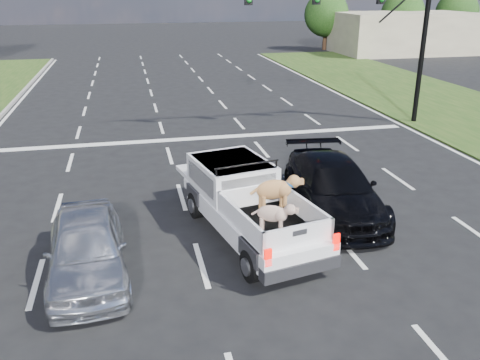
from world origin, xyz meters
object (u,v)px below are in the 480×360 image
object	(u,v)px
pickup_truck	(248,202)
black_coupe	(333,187)
traffic_signal	(375,14)
silver_sedan	(86,248)

from	to	relation	value
pickup_truck	black_coupe	xyz separation A→B (m)	(2.60, 0.86, -0.16)
pickup_truck	black_coupe	world-z (taller)	pickup_truck
traffic_signal	silver_sedan	size ratio (longest dim) A/B	2.28
pickup_truck	traffic_signal	bearing A→B (deg)	38.89
pickup_truck	silver_sedan	bearing A→B (deg)	-174.42
silver_sedan	pickup_truck	bearing A→B (deg)	13.64
pickup_truck	silver_sedan	world-z (taller)	pickup_truck
traffic_signal	black_coupe	world-z (taller)	traffic_signal
traffic_signal	black_coupe	xyz separation A→B (m)	(-5.00, -8.41, -4.01)
pickup_truck	silver_sedan	distance (m)	3.95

